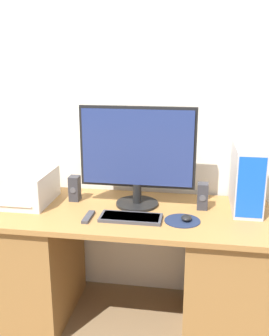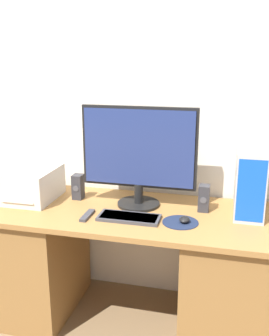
% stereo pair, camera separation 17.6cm
% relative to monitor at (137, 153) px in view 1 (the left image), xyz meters
% --- Properties ---
extents(wall_back, '(6.40, 0.05, 2.70)m').
position_rel_monitor_xyz_m(wall_back, '(-0.05, 0.30, 0.30)').
color(wall_back, silver).
rests_on(wall_back, ground_plane).
extents(desk, '(1.65, 0.68, 0.73)m').
position_rel_monitor_xyz_m(desk, '(-0.05, -0.10, -0.67)').
color(desk, olive).
rests_on(desk, ground_plane).
extents(monitor, '(0.67, 0.25, 0.59)m').
position_rel_monitor_xyz_m(monitor, '(0.00, 0.00, 0.00)').
color(monitor, black).
rests_on(monitor, desk).
extents(keyboard, '(0.34, 0.14, 0.02)m').
position_rel_monitor_xyz_m(keyboard, '(-0.00, -0.22, -0.31)').
color(keyboard, '#3D3D42').
rests_on(keyboard, desk).
extents(mousepad, '(0.19, 0.19, 0.00)m').
position_rel_monitor_xyz_m(mousepad, '(0.28, -0.20, -0.32)').
color(mousepad, '#19233D').
rests_on(mousepad, desk).
extents(mouse, '(0.06, 0.07, 0.03)m').
position_rel_monitor_xyz_m(mouse, '(0.30, -0.20, -0.30)').
color(mouse, black).
rests_on(mouse, mousepad).
extents(computer_tower, '(0.16, 0.40, 0.37)m').
position_rel_monitor_xyz_m(computer_tower, '(0.63, 0.05, -0.13)').
color(computer_tower, '#B2B2B7').
rests_on(computer_tower, desk).
extents(printer, '(0.29, 0.36, 0.19)m').
position_rel_monitor_xyz_m(printer, '(-0.66, -0.06, -0.22)').
color(printer, beige).
rests_on(printer, desk).
extents(speaker_left, '(0.06, 0.07, 0.15)m').
position_rel_monitor_xyz_m(speaker_left, '(-0.39, 0.02, -0.24)').
color(speaker_left, '#2D2D33').
rests_on(speaker_left, desk).
extents(speaker_right, '(0.06, 0.07, 0.15)m').
position_rel_monitor_xyz_m(speaker_right, '(0.38, 0.00, -0.24)').
color(speaker_right, '#2D2D33').
rests_on(speaker_right, desk).
extents(remote_control, '(0.04, 0.16, 0.02)m').
position_rel_monitor_xyz_m(remote_control, '(-0.23, -0.24, -0.31)').
color(remote_control, '#38383D').
rests_on(remote_control, desk).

